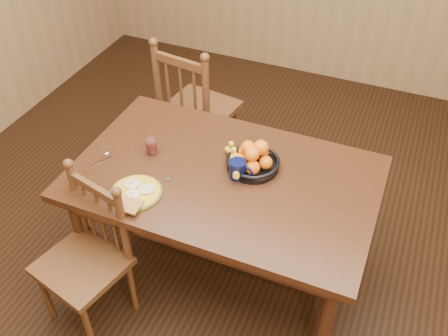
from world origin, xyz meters
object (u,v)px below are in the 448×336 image
at_px(chair_near, 87,258).
at_px(coffee_mug, 238,169).
at_px(chair_far, 196,109).
at_px(breakfast_plate, 136,193).
at_px(fruit_bowl, 252,159).
at_px(dining_table, 224,187).

xyz_separation_m(chair_near, coffee_mug, (0.61, 0.58, 0.36)).
distance_m(chair_far, breakfast_plate, 1.17).
bearing_deg(fruit_bowl, dining_table, -133.78).
xyz_separation_m(coffee_mug, fruit_bowl, (0.04, 0.10, 0.00)).
relative_size(dining_table, chair_far, 1.53).
height_order(dining_table, coffee_mug, coffee_mug).
bearing_deg(dining_table, coffee_mug, 14.38).
relative_size(coffee_mug, fruit_bowl, 0.41).
bearing_deg(breakfast_plate, chair_near, -126.17).
bearing_deg(chair_far, dining_table, 132.68).
bearing_deg(coffee_mug, chair_near, -136.59).
xyz_separation_m(dining_table, coffee_mug, (0.07, 0.02, 0.14)).
bearing_deg(breakfast_plate, chair_far, 100.20).
relative_size(breakfast_plate, fruit_bowl, 0.89).
bearing_deg(chair_far, coffee_mug, 136.70).
relative_size(dining_table, fruit_bowl, 4.94).
height_order(breakfast_plate, fruit_bowl, fruit_bowl).
relative_size(chair_far, coffee_mug, 7.83).
bearing_deg(dining_table, chair_far, 124.31).
bearing_deg(chair_near, chair_far, 104.43).
bearing_deg(fruit_bowl, coffee_mug, -111.28).
bearing_deg(chair_near, breakfast_plate, 67.60).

